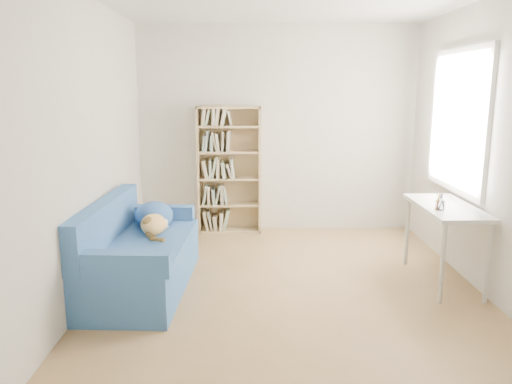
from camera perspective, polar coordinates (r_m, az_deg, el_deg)
ground at (r=4.74m, az=3.57°, el=-10.78°), size 4.00×4.00×0.00m
room_shell at (r=4.42m, az=5.11°, el=9.39°), size 3.54×4.04×2.62m
sofa at (r=4.76m, az=-13.22°, el=-6.85°), size 0.87×1.70×0.83m
bookshelf at (r=6.32m, az=-3.07°, el=1.97°), size 0.80×0.25×1.60m
desk at (r=4.97m, az=20.90°, el=-2.41°), size 0.49×1.07×0.75m
pen_cup at (r=4.75m, az=20.29°, el=-1.23°), size 0.08×0.08×0.15m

